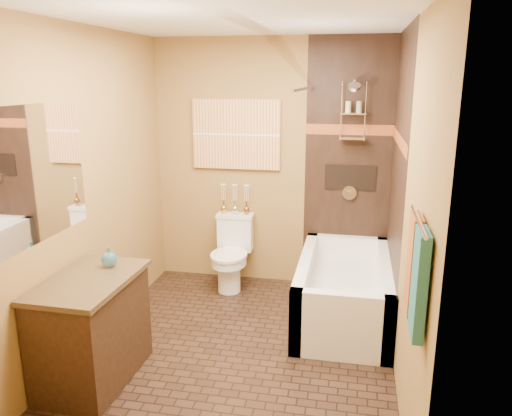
% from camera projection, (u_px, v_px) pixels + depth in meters
% --- Properties ---
extents(floor, '(3.00, 3.00, 0.00)m').
position_uv_depth(floor, '(238.00, 351.00, 3.96)').
color(floor, black).
rests_on(floor, ground).
extents(wall_left, '(0.02, 3.00, 2.50)m').
position_uv_depth(wall_left, '(86.00, 192.00, 3.87)').
color(wall_left, olive).
rests_on(wall_left, floor).
extents(wall_right, '(0.02, 3.00, 2.50)m').
position_uv_depth(wall_right, '(407.00, 207.00, 3.42)').
color(wall_right, olive).
rests_on(wall_right, floor).
extents(wall_back, '(2.40, 0.02, 2.50)m').
position_uv_depth(wall_back, '(271.00, 165.00, 5.07)').
color(wall_back, olive).
rests_on(wall_back, floor).
extents(wall_front, '(2.40, 0.02, 2.50)m').
position_uv_depth(wall_front, '(158.00, 277.00, 2.22)').
color(wall_front, olive).
rests_on(wall_front, floor).
extents(ceiling, '(3.00, 3.00, 0.00)m').
position_uv_depth(ceiling, '(235.00, 17.00, 3.33)').
color(ceiling, silver).
rests_on(ceiling, wall_back).
extents(alcove_tile_back, '(0.85, 0.01, 2.50)m').
position_uv_depth(alcove_tile_back, '(348.00, 167.00, 4.91)').
color(alcove_tile_back, black).
rests_on(alcove_tile_back, wall_back).
extents(alcove_tile_right, '(0.01, 1.50, 2.50)m').
position_uv_depth(alcove_tile_right, '(397.00, 185.00, 4.13)').
color(alcove_tile_right, black).
rests_on(alcove_tile_right, wall_right).
extents(mosaic_band_back, '(0.85, 0.01, 0.10)m').
position_uv_depth(mosaic_band_back, '(350.00, 130.00, 4.81)').
color(mosaic_band_back, maroon).
rests_on(mosaic_band_back, alcove_tile_back).
extents(mosaic_band_right, '(0.01, 1.50, 0.10)m').
position_uv_depth(mosaic_band_right, '(399.00, 140.00, 4.04)').
color(mosaic_band_right, maroon).
rests_on(mosaic_band_right, alcove_tile_right).
extents(alcove_niche, '(0.50, 0.01, 0.25)m').
position_uv_depth(alcove_niche, '(350.00, 178.00, 4.92)').
color(alcove_niche, black).
rests_on(alcove_niche, alcove_tile_back).
extents(shower_fixtures, '(0.24, 0.33, 1.16)m').
position_uv_depth(shower_fixtures, '(353.00, 126.00, 4.69)').
color(shower_fixtures, silver).
rests_on(shower_fixtures, floor).
extents(curtain_rod, '(0.03, 1.55, 0.03)m').
position_uv_depth(curtain_rod, '(304.00, 89.00, 4.08)').
color(curtain_rod, silver).
rests_on(curtain_rod, wall_back).
extents(towel_bar, '(0.02, 0.55, 0.02)m').
position_uv_depth(towel_bar, '(419.00, 221.00, 2.38)').
color(towel_bar, silver).
rests_on(towel_bar, wall_right).
extents(towel_teal, '(0.05, 0.22, 0.52)m').
position_uv_depth(towel_teal, '(419.00, 284.00, 2.32)').
color(towel_teal, '#216370').
rests_on(towel_teal, towel_bar).
extents(towel_rust, '(0.05, 0.22, 0.52)m').
position_uv_depth(towel_rust, '(414.00, 264.00, 2.57)').
color(towel_rust, '#96511B').
rests_on(towel_rust, towel_bar).
extents(sunset_painting, '(0.90, 0.04, 0.70)m').
position_uv_depth(sunset_painting, '(236.00, 134.00, 5.03)').
color(sunset_painting, '#CC6A30').
rests_on(sunset_painting, wall_back).
extents(vanity_mirror, '(0.01, 1.00, 0.90)m').
position_uv_depth(vanity_mirror, '(41.00, 173.00, 3.28)').
color(vanity_mirror, white).
rests_on(vanity_mirror, wall_left).
extents(bathtub, '(0.80, 1.50, 0.55)m').
position_uv_depth(bathtub, '(344.00, 295.00, 4.47)').
color(bathtub, white).
rests_on(bathtub, floor).
extents(toilet, '(0.38, 0.56, 0.74)m').
position_uv_depth(toilet, '(232.00, 253.00, 5.10)').
color(toilet, white).
rests_on(toilet, floor).
extents(vanity, '(0.55, 0.89, 0.78)m').
position_uv_depth(vanity, '(92.00, 329.00, 3.52)').
color(vanity, black).
rests_on(vanity, floor).
extents(teal_bottle, '(0.14, 0.14, 0.18)m').
position_uv_depth(teal_bottle, '(109.00, 257.00, 3.61)').
color(teal_bottle, '#2A6C7E').
rests_on(teal_bottle, vanity).
extents(bud_vases, '(0.31, 0.06, 0.30)m').
position_uv_depth(bud_vases, '(235.00, 198.00, 5.12)').
color(bud_vases, gold).
rests_on(bud_vases, toilet).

